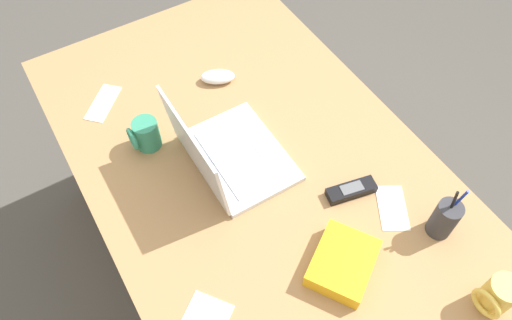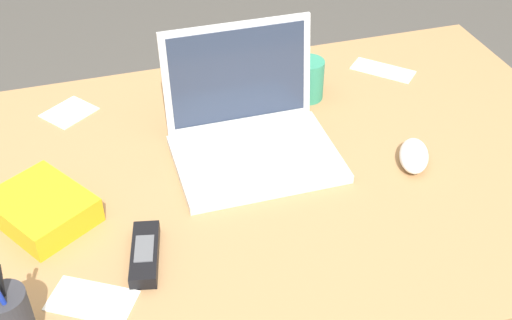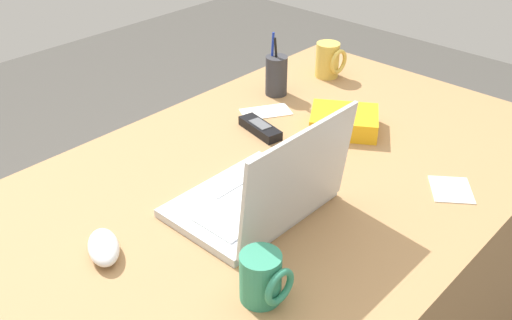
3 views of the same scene
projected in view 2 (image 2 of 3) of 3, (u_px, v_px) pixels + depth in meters
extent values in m
cube|color=#A87C4F|center=(226.00, 306.00, 1.49)|extent=(1.57, 0.90, 0.75)
cube|color=silver|center=(257.00, 159.00, 1.29)|extent=(0.32, 0.23, 0.02)
cube|color=silver|center=(254.00, 149.00, 1.30)|extent=(0.26, 0.11, 0.00)
cube|color=silver|center=(267.00, 177.00, 1.23)|extent=(0.09, 0.05, 0.00)
cube|color=silver|center=(238.00, 75.00, 1.32)|extent=(0.31, 0.03, 0.22)
cube|color=#283347|center=(239.00, 76.00, 1.32)|extent=(0.28, 0.02, 0.19)
ellipsoid|color=white|center=(414.00, 156.00, 1.29)|extent=(0.10, 0.12, 0.04)
cylinder|color=#338C6B|center=(308.00, 79.00, 1.46)|extent=(0.07, 0.07, 0.09)
torus|color=#338C6B|center=(301.00, 69.00, 1.49)|extent=(0.07, 0.01, 0.07)
cube|color=black|center=(145.00, 254.00, 1.09)|extent=(0.07, 0.14, 0.02)
cube|color=#595B60|center=(144.00, 248.00, 1.08)|extent=(0.04, 0.07, 0.00)
cylinder|color=#1933B2|center=(8.00, 309.00, 0.88)|extent=(0.02, 0.01, 0.16)
cylinder|color=black|center=(5.00, 304.00, 0.89)|extent=(0.02, 0.01, 0.15)
cube|color=#F2AD19|center=(42.00, 208.00, 1.16)|extent=(0.21, 0.22, 0.05)
cube|color=white|center=(69.00, 112.00, 1.44)|extent=(0.13, 0.13, 0.00)
cube|color=white|center=(92.00, 301.00, 1.02)|extent=(0.15, 0.13, 0.00)
cube|color=white|center=(383.00, 70.00, 1.58)|extent=(0.15, 0.15, 0.00)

